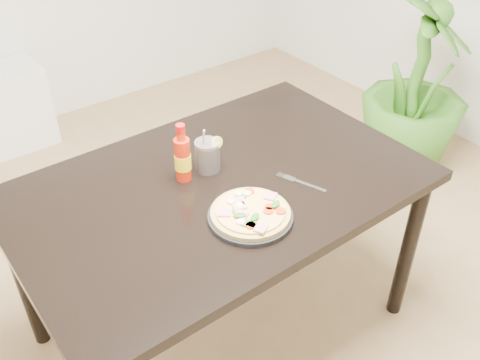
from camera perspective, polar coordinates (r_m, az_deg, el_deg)
floor at (r=2.36m, az=2.10°, el=-15.15°), size 4.50×4.50×0.00m
dining_table at (r=1.89m, az=-2.21°, el=-2.26°), size 1.40×0.90×0.75m
plate at (r=1.68m, az=1.11°, el=-3.94°), size 0.27×0.27×0.02m
pizza at (r=1.67m, az=1.08°, el=-3.42°), size 0.25×0.25×0.03m
hot_sauce_bottle at (r=1.82m, az=-6.14°, el=2.33°), size 0.07×0.07×0.22m
cola_cup at (r=1.87m, az=-3.49°, el=2.53°), size 0.09×0.09×0.18m
fork at (r=1.85m, az=6.36°, el=-0.21°), size 0.08×0.18×0.00m
houseplant at (r=3.16m, az=18.46°, el=9.77°), size 0.83×0.83×1.05m
plant_pot at (r=3.36m, az=17.13°, el=3.48°), size 0.28×0.28×0.22m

